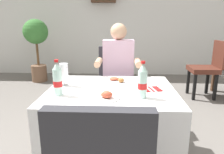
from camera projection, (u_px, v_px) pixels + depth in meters
back_wall at (113, 10)px, 4.95m from camera, size 11.00×0.12×3.08m
main_dining_table at (111, 108)px, 1.80m from camera, size 1.06×0.88×0.72m
chair_far_diner_seat at (115, 81)px, 2.61m from camera, size 0.44×0.50×0.97m
seated_diner_far at (118, 71)px, 2.46m from camera, size 0.50×0.46×1.26m
plate_near_camera at (105, 96)px, 1.54m from camera, size 0.23×0.23×0.07m
plate_far_diner at (118, 81)px, 1.96m from camera, size 0.24×0.24×0.05m
beer_glass_left at (64, 74)px, 1.84m from camera, size 0.08×0.08×0.20m
cola_bottle_primary at (58, 80)px, 1.59m from camera, size 0.07×0.07×0.28m
cola_bottle_secondary at (142, 82)px, 1.54m from camera, size 0.07×0.07×0.28m
napkin_cutlery_set at (150, 89)px, 1.75m from camera, size 0.20×0.20×0.01m
background_chair_left at (209, 66)px, 3.53m from camera, size 0.50×0.44×0.97m
potted_plant_corner at (36, 41)px, 4.43m from camera, size 0.52×0.52×1.34m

